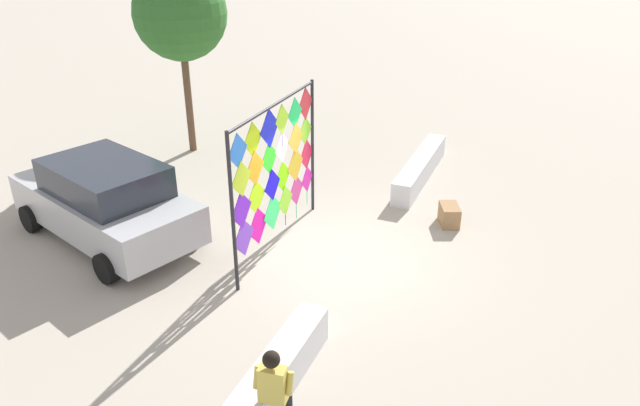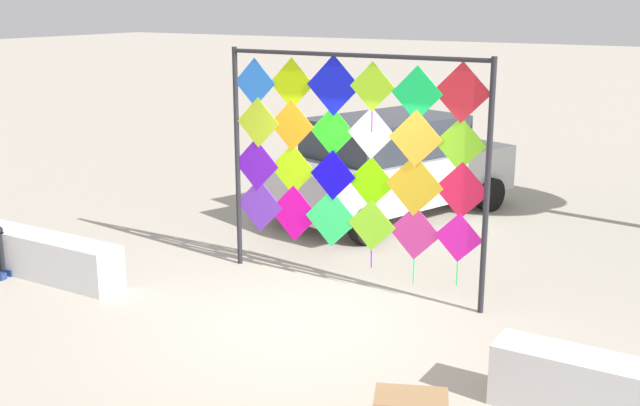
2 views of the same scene
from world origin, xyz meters
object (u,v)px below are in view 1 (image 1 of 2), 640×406
Objects in this scene: cardboard_box_large at (449,215)px; parked_car at (105,200)px; kite_display_rack at (277,165)px; seated_vendor at (275,384)px; tree_broadleaf at (177,17)px.

parked_car is at bearing 117.48° from cardboard_box_large.
kite_display_rack is 3.76m from parked_car.
parked_car is (3.45, 5.68, 0.05)m from seated_vendor.
kite_display_rack is at bearing -129.75° from tree_broadleaf.
parked_car is at bearing 107.66° from kite_display_rack.
tree_broadleaf reaches higher than seated_vendor.
kite_display_rack is 0.72× the size of tree_broadleaf.
seated_vendor is 6.64m from parked_car.
seated_vendor is 11.62m from tree_broadleaf.
parked_car is 7.42m from cardboard_box_large.
seated_vendor is 2.32× the size of cardboard_box_large.
tree_broadleaf is at bearing 39.54° from seated_vendor.
tree_broadleaf is (5.22, 1.48, 2.89)m from parked_car.
kite_display_rack is 2.56× the size of seated_vendor.
seated_vendor is 0.29× the size of parked_car.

